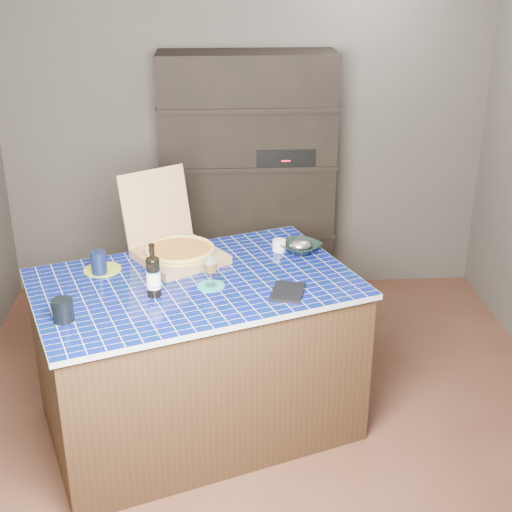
{
  "coord_description": "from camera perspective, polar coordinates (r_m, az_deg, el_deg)",
  "views": [
    {
      "loc": [
        -0.23,
        -3.31,
        2.43
      ],
      "look_at": [
        -0.03,
        0.0,
        0.99
      ],
      "focal_mm": 50.0,
      "sensor_mm": 36.0,
      "label": 1
    }
  ],
  "objects": [
    {
      "name": "room",
      "position": [
        3.52,
        0.52,
        3.91
      ],
      "size": [
        3.5,
        3.5,
        3.5
      ],
      "color": "brown",
      "rests_on": "ground"
    },
    {
      "name": "shelving_unit",
      "position": [
        5.08,
        -0.63,
        5.97
      ],
      "size": [
        1.2,
        0.41,
        1.8
      ],
      "color": "black",
      "rests_on": "floor"
    },
    {
      "name": "kitchen_island",
      "position": [
        3.83,
        -4.73,
        -7.93
      ],
      "size": [
        1.84,
        1.5,
        0.87
      ],
      "rotation": [
        0.0,
        0.0,
        0.35
      ],
      "color": "#412919",
      "rests_on": "floor"
    },
    {
      "name": "pizza_box",
      "position": [
        3.87,
        -6.32,
        0.62
      ],
      "size": [
        0.61,
        0.63,
        0.44
      ],
      "rotation": [
        0.0,
        0.0,
        0.57
      ],
      "color": "olive",
      "rests_on": "kitchen_island"
    },
    {
      "name": "mead_bottle",
      "position": [
        3.46,
        -8.21,
        -1.57
      ],
      "size": [
        0.07,
        0.07,
        0.27
      ],
      "color": "black",
      "rests_on": "kitchen_island"
    },
    {
      "name": "teal_trivet",
      "position": [
        3.56,
        -3.63,
        -2.41
      ],
      "size": [
        0.14,
        0.14,
        0.01
      ],
      "primitive_type": "cylinder",
      "color": "teal",
      "rests_on": "kitchen_island"
    },
    {
      "name": "wine_glass",
      "position": [
        3.52,
        -3.68,
        -0.78
      ],
      "size": [
        0.07,
        0.07,
        0.16
      ],
      "color": "white",
      "rests_on": "teal_trivet"
    },
    {
      "name": "tumbler",
      "position": [
        3.33,
        -15.19,
        -4.21
      ],
      "size": [
        0.1,
        0.1,
        0.11
      ],
      "primitive_type": "cylinder",
      "color": "black",
      "rests_on": "kitchen_island"
    },
    {
      "name": "dvd_case",
      "position": [
        3.49,
        2.56,
        -2.88
      ],
      "size": [
        0.2,
        0.24,
        0.02
      ],
      "primitive_type": "cube",
      "rotation": [
        0.0,
        0.0,
        -0.26
      ],
      "color": "black",
      "rests_on": "kitchen_island"
    },
    {
      "name": "bowl",
      "position": [
        3.96,
        3.56,
        0.7
      ],
      "size": [
        0.3,
        0.3,
        0.05
      ],
      "primitive_type": "imported",
      "rotation": [
        0.0,
        0.0,
        0.74
      ],
      "color": "black",
      "rests_on": "kitchen_island"
    },
    {
      "name": "foil_contents",
      "position": [
        3.95,
        3.57,
        0.88
      ],
      "size": [
        0.12,
        0.1,
        0.06
      ],
      "primitive_type": "ellipsoid",
      "color": "silver",
      "rests_on": "bowl"
    },
    {
      "name": "white_jar",
      "position": [
        3.97,
        1.86,
        0.87
      ],
      "size": [
        0.07,
        0.07,
        0.06
      ],
      "primitive_type": "cylinder",
      "color": "white",
      "rests_on": "kitchen_island"
    },
    {
      "name": "navy_cup",
      "position": [
        3.75,
        -12.46,
        -0.55
      ],
      "size": [
        0.08,
        0.08,
        0.13
      ],
      "primitive_type": "cylinder",
      "color": "black",
      "rests_on": "kitchen_island"
    },
    {
      "name": "green_trivet",
      "position": [
        3.82,
        -12.18,
        -1.06
      ],
      "size": [
        0.2,
        0.2,
        0.01
      ],
      "primitive_type": "cylinder",
      "color": "#93AE25",
      "rests_on": "kitchen_island"
    }
  ]
}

